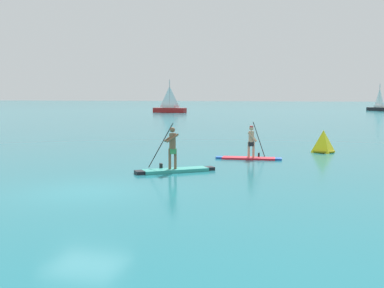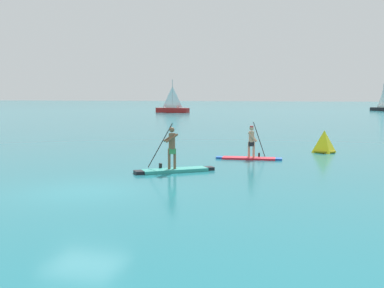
{
  "view_description": "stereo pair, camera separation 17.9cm",
  "coord_description": "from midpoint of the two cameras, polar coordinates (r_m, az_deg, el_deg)",
  "views": [
    {
      "loc": [
        7.18,
        -13.67,
        3.11
      ],
      "look_at": [
        1.56,
        7.58,
        0.83
      ],
      "focal_mm": 44.28,
      "sensor_mm": 36.0,
      "label": 1
    },
    {
      "loc": [
        7.35,
        -13.62,
        3.11
      ],
      "look_at": [
        1.56,
        7.58,
        0.83
      ],
      "focal_mm": 44.28,
      "sensor_mm": 36.0,
      "label": 2
    }
  ],
  "objects": [
    {
      "name": "paddleboarder_far_right",
      "position": [
        23.16,
        7.23,
        -0.99
      ],
      "size": [
        3.21,
        1.03,
        1.84
      ],
      "rotation": [
        0.0,
        0.0,
        0.07
      ],
      "color": "red",
      "rests_on": "ground"
    },
    {
      "name": "sailboat_right_horizon",
      "position": [
        99.47,
        22.03,
        4.1
      ],
      "size": [
        4.45,
        4.66,
        5.27
      ],
      "rotation": [
        0.0,
        0.0,
        2.32
      ],
      "color": "black",
      "rests_on": "ground"
    },
    {
      "name": "sailboat_left_horizon",
      "position": [
        83.86,
        -2.3,
        4.29
      ],
      "size": [
        6.03,
        2.22,
        5.79
      ],
      "rotation": [
        0.0,
        0.0,
        6.17
      ],
      "color": "#A51E1E",
      "rests_on": "ground"
    },
    {
      "name": "race_marker_buoy",
      "position": [
        26.67,
        15.81,
        0.16
      ],
      "size": [
        1.32,
        1.32,
        1.21
      ],
      "color": "yellow",
      "rests_on": "ground"
    },
    {
      "name": "ground",
      "position": [
        15.77,
        -12.55,
        -5.59
      ],
      "size": [
        440.0,
        440.0,
        0.0
      ],
      "primitive_type": "plane",
      "color": "#1E727F"
    },
    {
      "name": "paddleboarder_mid_center",
      "position": [
        19.19,
        -1.97,
        -2.42
      ],
      "size": [
        2.98,
        2.32,
        1.97
      ],
      "rotation": [
        0.0,
        0.0,
        3.77
      ],
      "color": "teal",
      "rests_on": "ground"
    }
  ]
}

